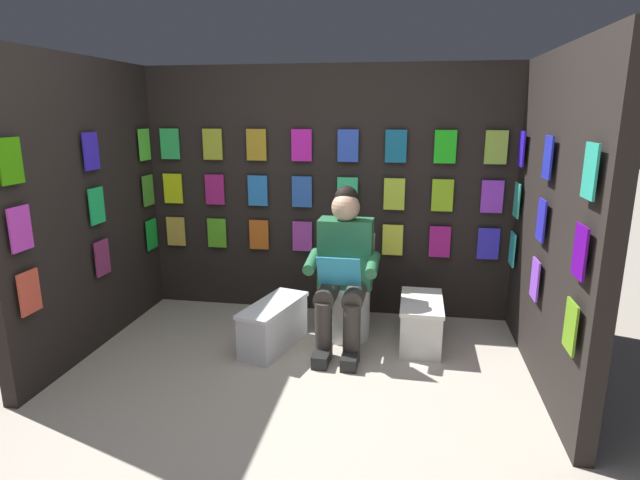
% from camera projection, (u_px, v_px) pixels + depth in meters
% --- Properties ---
extents(ground_plane, '(30.00, 30.00, 0.00)m').
position_uv_depth(ground_plane, '(271.00, 435.00, 2.80)').
color(ground_plane, '#B2A899').
extents(display_wall_back, '(3.19, 0.14, 2.09)m').
position_uv_depth(display_wall_back, '(326.00, 192.00, 4.39)').
color(display_wall_back, black).
rests_on(display_wall_back, ground).
extents(display_wall_left, '(0.14, 1.87, 2.09)m').
position_uv_depth(display_wall_left, '(555.00, 222.00, 3.19)').
color(display_wall_left, black).
rests_on(display_wall_left, ground).
extents(display_wall_right, '(0.14, 1.87, 2.09)m').
position_uv_depth(display_wall_right, '(86.00, 207.00, 3.70)').
color(display_wall_right, black).
rests_on(display_wall_right, ground).
extents(toilet, '(0.41, 0.56, 0.77)m').
position_uv_depth(toilet, '(347.00, 293.00, 4.05)').
color(toilet, white).
rests_on(toilet, ground).
extents(person_reading, '(0.53, 0.69, 1.19)m').
position_uv_depth(person_reading, '(343.00, 268.00, 3.76)').
color(person_reading, '#286B42').
rests_on(person_reading, ground).
extents(comic_longbox_near, '(0.32, 0.60, 0.35)m').
position_uv_depth(comic_longbox_near, '(421.00, 322.00, 3.86)').
color(comic_longbox_near, white).
rests_on(comic_longbox_near, ground).
extents(comic_longbox_far, '(0.42, 0.71, 0.35)m').
position_uv_depth(comic_longbox_far, '(274.00, 325.00, 3.82)').
color(comic_longbox_far, silver).
rests_on(comic_longbox_far, ground).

